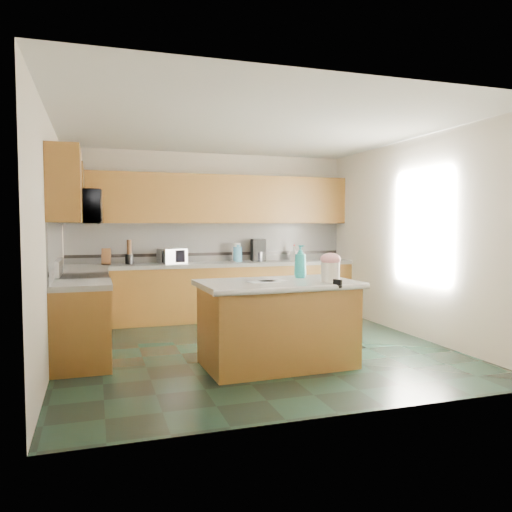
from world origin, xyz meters
name	(u,v)px	position (x,y,z in m)	size (l,w,h in m)	color
floor	(253,348)	(0.00, 0.00, 0.00)	(4.60, 4.60, 0.00)	black
ceiling	(253,127)	(0.00, 0.00, 2.70)	(4.60, 4.60, 0.00)	white
wall_back	(211,235)	(0.00, 2.32, 1.35)	(4.60, 0.04, 2.70)	#F2E4CF
wall_front	(343,247)	(0.00, -2.32, 1.35)	(4.60, 0.04, 2.70)	#F2E4CF
wall_left	(49,241)	(-2.32, 0.00, 1.35)	(0.04, 4.60, 2.70)	#F2E4CF
wall_right	(415,238)	(2.32, 0.00, 1.35)	(0.04, 4.60, 2.70)	#F2E4CF
back_base_cab	(216,293)	(0.00, 2.00, 0.43)	(4.60, 0.60, 0.86)	brown
back_countertop	(216,264)	(0.00, 2.00, 0.89)	(4.60, 0.64, 0.06)	white
back_upper_cab	(213,199)	(0.00, 2.13, 1.94)	(4.60, 0.33, 0.78)	brown
back_backsplash	(211,242)	(0.00, 2.29, 1.24)	(4.60, 0.02, 0.63)	silver
back_accent_band	(212,254)	(0.00, 2.28, 1.04)	(4.60, 0.01, 0.05)	black
left_base_cab_rear	(84,306)	(-2.00, 1.29, 0.43)	(0.60, 0.82, 0.86)	brown
left_counter_rear	(83,272)	(-2.00, 1.29, 0.89)	(0.64, 0.82, 0.06)	white
left_base_cab_front	(81,328)	(-2.00, -0.24, 0.43)	(0.60, 0.72, 0.86)	brown
left_counter_front	(80,285)	(-2.00, -0.24, 0.89)	(0.64, 0.72, 0.06)	white
left_backsplash	(56,249)	(-2.29, 0.55, 1.24)	(0.02, 2.30, 0.63)	silver
left_accent_band	(57,266)	(-2.28, 0.55, 1.04)	(0.01, 2.30, 0.05)	black
left_upper_cab_rear	(71,194)	(-2.13, 1.42, 1.94)	(0.33, 1.09, 0.78)	brown
left_upper_cab_front	(64,185)	(-2.13, -0.24, 1.94)	(0.33, 0.72, 0.78)	brown
range_body	(83,315)	(-2.00, 0.50, 0.44)	(0.60, 0.76, 0.88)	#B7B7BC
range_oven_door	(108,317)	(-1.71, 0.50, 0.40)	(0.02, 0.68, 0.55)	black
range_cooktop	(82,277)	(-2.00, 0.50, 0.90)	(0.62, 0.78, 0.04)	black
range_handle	(110,286)	(-1.68, 0.50, 0.78)	(0.02, 0.02, 0.66)	#B7B7BC
range_backguard	(58,268)	(-2.26, 0.50, 1.02)	(0.06, 0.76, 0.18)	#B7B7BC
microwave	(80,207)	(-2.00, 0.50, 1.73)	(0.73, 0.50, 0.41)	#B7B7BC
island_base	(277,326)	(0.02, -0.80, 0.43)	(1.57, 0.90, 0.86)	brown
island_top	(278,284)	(0.02, -0.80, 0.89)	(1.67, 1.00, 0.06)	white
island_bullnose	(295,290)	(0.02, -1.30, 0.89)	(0.06, 0.06, 1.67)	white
treat_jar	(330,272)	(0.54, -1.01, 1.02)	(0.20, 0.20, 0.21)	white
treat_jar_lid	(330,259)	(0.54, -1.01, 1.16)	(0.22, 0.22, 0.14)	pink
treat_jar_knob	(331,255)	(0.54, -1.01, 1.21)	(0.02, 0.02, 0.07)	tan
treat_jar_knob_end_l	(327,255)	(0.51, -1.01, 1.21)	(0.04, 0.04, 0.04)	tan
treat_jar_knob_end_r	(334,255)	(0.58, -1.01, 1.21)	(0.04, 0.04, 0.04)	tan
soap_bottle_island	(300,261)	(0.39, -0.56, 1.11)	(0.14, 0.15, 0.38)	teal
paper_sheet_a	(272,280)	(-0.02, -0.72, 0.92)	(0.29, 0.22, 0.00)	white
paper_sheet_b	(263,282)	(-0.15, -0.80, 0.92)	(0.32, 0.24, 0.00)	white
clamp_body	(337,284)	(0.49, -1.28, 0.93)	(0.03, 0.10, 0.09)	black
clamp_handle	(340,286)	(0.49, -1.33, 0.91)	(0.02, 0.02, 0.07)	black
knife_block	(106,257)	(-1.68, 2.05, 1.04)	(0.13, 0.11, 0.24)	#472814
utensil_crock	(129,259)	(-1.34, 2.08, 1.00)	(0.12, 0.12, 0.15)	black
utensil_bundle	(129,247)	(-1.34, 2.08, 1.18)	(0.07, 0.07, 0.22)	#472814
toaster_oven	(172,256)	(-0.69, 2.05, 1.04)	(0.40, 0.27, 0.23)	#B7B7BC
toaster_oven_door	(173,256)	(-0.69, 1.92, 1.04)	(0.36, 0.01, 0.19)	black
paper_towel	(236,252)	(0.38, 2.10, 1.07)	(0.13, 0.13, 0.30)	white
paper_towel_base	(236,261)	(0.38, 2.10, 0.93)	(0.20, 0.20, 0.01)	#B7B7BC
water_jug	(238,254)	(0.39, 2.06, 1.04)	(0.15, 0.15, 0.24)	#53A2D1
water_jug_neck	(238,246)	(0.39, 2.06, 1.18)	(0.07, 0.07, 0.03)	#53A2D1
coffee_maker	(258,250)	(0.75, 2.08, 1.10)	(0.22, 0.24, 0.37)	black
coffee_carafe	(259,257)	(0.75, 2.03, 1.00)	(0.15, 0.15, 0.15)	black
soap_bottle_back	(294,253)	(1.39, 2.05, 1.04)	(0.11, 0.11, 0.24)	white
soap_back_cap	(294,245)	(1.39, 2.05, 1.18)	(0.02, 0.02, 0.03)	red
window_light_proxy	(422,227)	(2.29, -0.20, 1.50)	(0.02, 1.40, 1.10)	white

